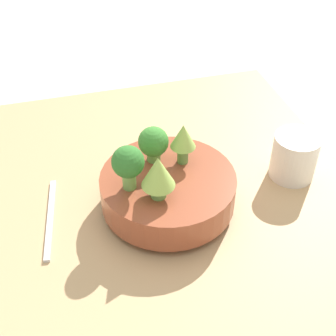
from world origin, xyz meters
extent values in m
plane|color=beige|center=(0.00, 0.00, 0.00)|extent=(6.00, 6.00, 0.00)
cube|color=tan|center=(0.00, 0.00, 0.02)|extent=(0.92, 0.70, 0.03)
cylinder|color=brown|center=(-0.03, -0.02, 0.04)|extent=(0.11, 0.11, 0.01)
cylinder|color=brown|center=(-0.03, -0.02, 0.07)|extent=(0.24, 0.24, 0.06)
cylinder|color=#6BA34C|center=(0.01, -0.04, 0.11)|extent=(0.03, 0.03, 0.02)
cone|color=#93B751|center=(0.01, -0.04, 0.15)|extent=(0.05, 0.05, 0.05)
cylinder|color=#6BA34C|center=(-0.02, -0.08, 0.12)|extent=(0.02, 0.02, 0.04)
sphere|color=#2D6B28|center=(-0.02, -0.08, 0.16)|extent=(0.05, 0.05, 0.05)
cylinder|color=#6BA34C|center=(-0.08, -0.03, 0.11)|extent=(0.02, 0.02, 0.02)
sphere|color=#387A2D|center=(-0.08, -0.03, 0.14)|extent=(0.05, 0.05, 0.05)
cylinder|color=#609347|center=(-0.06, 0.02, 0.12)|extent=(0.02, 0.02, 0.03)
cone|color=#93B751|center=(-0.06, 0.02, 0.16)|extent=(0.04, 0.04, 0.04)
cylinder|color=silver|center=(-0.05, 0.24, 0.08)|extent=(0.09, 0.09, 0.09)
cube|color=silver|center=(-0.05, -0.22, 0.03)|extent=(0.19, 0.04, 0.01)
camera|label=1|loc=(0.55, -0.18, 0.62)|focal=50.00mm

